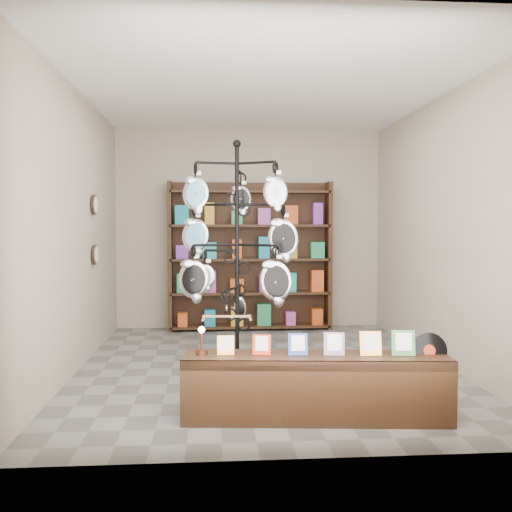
# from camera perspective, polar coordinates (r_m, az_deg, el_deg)

# --- Properties ---
(ground) EXTENTS (5.00, 5.00, 0.00)m
(ground) POSITION_cam_1_polar(r_m,az_deg,el_deg) (6.39, 0.80, -10.99)
(ground) COLOR slate
(ground) RESTS_ON ground
(room_envelope) EXTENTS (5.00, 5.00, 5.00)m
(room_envelope) POSITION_cam_1_polar(r_m,az_deg,el_deg) (6.20, 0.81, 5.83)
(room_envelope) COLOR #A99A88
(room_envelope) RESTS_ON ground
(display_tree) EXTENTS (1.21, 1.13, 2.36)m
(display_tree) POSITION_cam_1_polar(r_m,az_deg,el_deg) (5.42, -1.91, 1.08)
(display_tree) COLOR black
(display_tree) RESTS_ON ground
(front_shelf) EXTENTS (2.14, 0.63, 0.75)m
(front_shelf) POSITION_cam_1_polar(r_m,az_deg,el_deg) (4.69, 6.00, -12.89)
(front_shelf) COLOR black
(front_shelf) RESTS_ON ground
(back_shelving) EXTENTS (2.42, 0.36, 2.20)m
(back_shelving) POSITION_cam_1_polar(r_m,az_deg,el_deg) (8.50, -0.60, -0.47)
(back_shelving) COLOR black
(back_shelving) RESTS_ON ground
(wall_clocks) EXTENTS (0.03, 0.24, 0.84)m
(wall_clocks) POSITION_cam_1_polar(r_m,az_deg,el_deg) (7.11, -15.83, 2.53)
(wall_clocks) COLOR black
(wall_clocks) RESTS_ON ground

